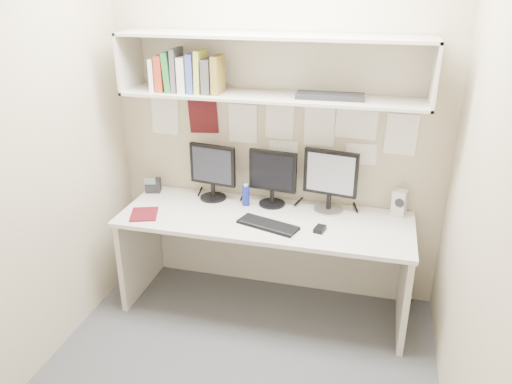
% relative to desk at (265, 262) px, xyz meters
% --- Properties ---
extents(floor, '(2.40, 2.00, 0.01)m').
position_rel_desk_xyz_m(floor, '(0.00, -0.65, -0.37)').
color(floor, '#424247').
rests_on(floor, ground).
extents(wall_back, '(2.40, 0.02, 2.60)m').
position_rel_desk_xyz_m(wall_back, '(0.00, 0.35, 0.93)').
color(wall_back, tan).
rests_on(wall_back, ground).
extents(wall_front, '(2.40, 0.02, 2.60)m').
position_rel_desk_xyz_m(wall_front, '(0.00, -1.65, 0.93)').
color(wall_front, tan).
rests_on(wall_front, ground).
extents(wall_left, '(0.02, 2.00, 2.60)m').
position_rel_desk_xyz_m(wall_left, '(-1.20, -0.65, 0.93)').
color(wall_left, tan).
rests_on(wall_left, ground).
extents(wall_right, '(0.02, 2.00, 2.60)m').
position_rel_desk_xyz_m(wall_right, '(1.20, -0.65, 0.93)').
color(wall_right, tan).
rests_on(wall_right, ground).
extents(desk, '(2.00, 0.70, 0.73)m').
position_rel_desk_xyz_m(desk, '(0.00, 0.00, 0.00)').
color(desk, beige).
rests_on(desk, floor).
extents(overhead_hutch, '(2.00, 0.38, 0.40)m').
position_rel_desk_xyz_m(overhead_hutch, '(0.00, 0.21, 1.35)').
color(overhead_hutch, beige).
rests_on(overhead_hutch, wall_back).
extents(pinned_papers, '(1.92, 0.01, 0.48)m').
position_rel_desk_xyz_m(pinned_papers, '(0.00, 0.34, 0.88)').
color(pinned_papers, white).
rests_on(pinned_papers, wall_back).
extents(monitor_left, '(0.35, 0.19, 0.41)m').
position_rel_desk_xyz_m(monitor_left, '(-0.45, 0.22, 0.59)').
color(monitor_left, black).
rests_on(monitor_left, desk).
extents(monitor_center, '(0.35, 0.19, 0.40)m').
position_rel_desk_xyz_m(monitor_center, '(0.00, 0.22, 0.59)').
color(monitor_center, black).
rests_on(monitor_center, desk).
extents(monitor_right, '(0.38, 0.21, 0.44)m').
position_rel_desk_xyz_m(monitor_right, '(0.41, 0.22, 0.61)').
color(monitor_right, '#A5A5AA').
rests_on(monitor_right, desk).
extents(keyboard, '(0.43, 0.26, 0.02)m').
position_rel_desk_xyz_m(keyboard, '(0.05, -0.14, 0.37)').
color(keyboard, black).
rests_on(keyboard, desk).
extents(mouse, '(0.08, 0.11, 0.03)m').
position_rel_desk_xyz_m(mouse, '(0.39, -0.12, 0.38)').
color(mouse, black).
rests_on(mouse, desk).
extents(speaker, '(0.11, 0.11, 0.18)m').
position_rel_desk_xyz_m(speaker, '(0.89, 0.26, 0.45)').
color(speaker, '#B6B6B1').
rests_on(speaker, desk).
extents(blue_bottle, '(0.05, 0.05, 0.16)m').
position_rel_desk_xyz_m(blue_bottle, '(-0.18, 0.15, 0.44)').
color(blue_bottle, navy).
rests_on(blue_bottle, desk).
extents(maroon_notebook, '(0.24, 0.26, 0.01)m').
position_rel_desk_xyz_m(maroon_notebook, '(-0.82, -0.18, 0.37)').
color(maroon_notebook, '#510D15').
rests_on(maroon_notebook, desk).
extents(desk_phone, '(0.13, 0.12, 0.13)m').
position_rel_desk_xyz_m(desk_phone, '(-0.93, 0.22, 0.42)').
color(desk_phone, black).
rests_on(desk_phone, desk).
extents(book_stack, '(0.48, 0.17, 0.28)m').
position_rel_desk_xyz_m(book_stack, '(-0.56, 0.11, 1.30)').
color(book_stack, silver).
rests_on(book_stack, overhead_hutch).
extents(hutch_tray, '(0.43, 0.18, 0.03)m').
position_rel_desk_xyz_m(hutch_tray, '(0.38, 0.14, 1.19)').
color(hutch_tray, black).
rests_on(hutch_tray, overhead_hutch).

